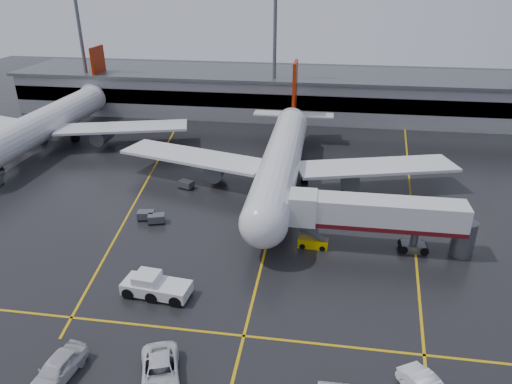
# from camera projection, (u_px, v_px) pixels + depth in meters

# --- Properties ---
(ground) EXTENTS (220.00, 220.00, 0.00)m
(ground) POSITION_uv_depth(u_px,v_px,m) (274.00, 215.00, 59.27)
(ground) COLOR black
(ground) RESTS_ON ground
(apron_line_centre) EXTENTS (0.25, 90.00, 0.02)m
(apron_line_centre) POSITION_uv_depth(u_px,v_px,m) (274.00, 215.00, 59.27)
(apron_line_centre) COLOR gold
(apron_line_centre) RESTS_ON ground
(apron_line_stop) EXTENTS (60.00, 0.25, 0.02)m
(apron_line_stop) POSITION_uv_depth(u_px,v_px,m) (244.00, 336.00, 39.56)
(apron_line_stop) COLOR gold
(apron_line_stop) RESTS_ON ground
(apron_line_left) EXTENTS (9.99, 69.35, 0.02)m
(apron_line_left) POSITION_uv_depth(u_px,v_px,m) (150.00, 175.00, 70.94)
(apron_line_left) COLOR gold
(apron_line_left) RESTS_ON ground
(apron_line_right) EXTENTS (7.57, 69.64, 0.02)m
(apron_line_right) POSITION_uv_depth(u_px,v_px,m) (410.00, 191.00, 65.78)
(apron_line_right) COLOR gold
(apron_line_right) RESTS_ON ground
(terminal) EXTENTS (122.00, 19.00, 8.60)m
(terminal) POSITION_uv_depth(u_px,v_px,m) (300.00, 93.00, 100.38)
(terminal) COLOR gray
(terminal) RESTS_ON ground
(light_mast_left) EXTENTS (3.00, 1.20, 25.45)m
(light_mast_left) POSITION_uv_depth(u_px,v_px,m) (82.00, 43.00, 96.89)
(light_mast_left) COLOR #595B60
(light_mast_left) RESTS_ON ground
(light_mast_mid) EXTENTS (3.00, 1.20, 25.45)m
(light_mast_mid) POSITION_uv_depth(u_px,v_px,m) (275.00, 48.00, 91.45)
(light_mast_mid) COLOR #595B60
(light_mast_mid) RESTS_ON ground
(main_airliner) EXTENTS (48.80, 45.60, 14.10)m
(main_airliner) POSITION_uv_depth(u_px,v_px,m) (283.00, 157.00, 66.18)
(main_airliner) COLOR silver
(main_airliner) RESTS_ON ground
(second_airliner) EXTENTS (48.80, 45.60, 14.10)m
(second_airliner) POSITION_uv_depth(u_px,v_px,m) (51.00, 120.00, 82.64)
(second_airliner) COLOR silver
(second_airliner) RESTS_ON ground
(jet_bridge) EXTENTS (19.90, 3.40, 6.05)m
(jet_bridge) POSITION_uv_depth(u_px,v_px,m) (378.00, 216.00, 50.62)
(jet_bridge) COLOR silver
(jet_bridge) RESTS_ON ground
(pushback_tractor) EXTENTS (6.63, 3.35, 2.29)m
(pushback_tractor) POSITION_uv_depth(u_px,v_px,m) (155.00, 286.00, 44.30)
(pushback_tractor) COLOR silver
(pushback_tractor) RESTS_ON ground
(belt_loader) EXTENTS (3.38, 1.76, 2.08)m
(belt_loader) POSITION_uv_depth(u_px,v_px,m) (313.00, 243.00, 52.25)
(belt_loader) COLOR #C8A304
(belt_loader) RESTS_ON ground
(service_van_a) EXTENTS (4.68, 6.68, 1.69)m
(service_van_a) POSITION_uv_depth(u_px,v_px,m) (160.00, 373.00, 34.80)
(service_van_a) COLOR silver
(service_van_a) RESTS_ON ground
(service_van_d) EXTENTS (2.91, 5.67, 1.85)m
(service_van_d) POSITION_uv_depth(u_px,v_px,m) (57.00, 369.00, 35.06)
(service_van_d) COLOR silver
(service_van_d) RESTS_ON ground
(baggage_cart_a) EXTENTS (2.30, 1.85, 1.12)m
(baggage_cart_a) POSITION_uv_depth(u_px,v_px,m) (156.00, 218.00, 57.19)
(baggage_cart_a) COLOR #595B60
(baggage_cart_a) RESTS_ON ground
(baggage_cart_b) EXTENTS (2.18, 1.59, 1.12)m
(baggage_cart_b) POSITION_uv_depth(u_px,v_px,m) (146.00, 215.00, 58.00)
(baggage_cart_b) COLOR #595B60
(baggage_cart_b) RESTS_ON ground
(baggage_cart_c) EXTENTS (2.32, 1.89, 1.12)m
(baggage_cart_c) POSITION_uv_depth(u_px,v_px,m) (186.00, 184.00, 66.43)
(baggage_cart_c) COLOR #595B60
(baggage_cart_c) RESTS_ON ground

